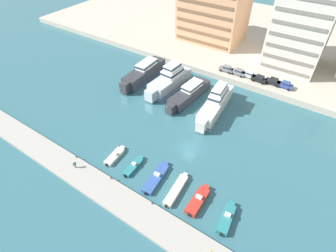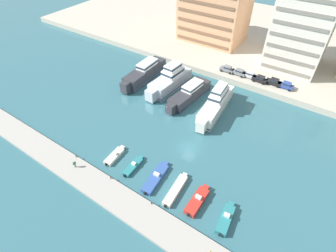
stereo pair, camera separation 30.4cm
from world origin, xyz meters
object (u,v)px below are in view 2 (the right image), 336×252
yacht_charcoal_mid_left (189,94)px  pedestrian_near_edge (74,164)px  car_silver_mid_left (250,75)px  car_black_center_left (260,79)px  motorboat_red_center (197,201)px  yacht_ivory_center_left (216,103)px  motorboat_teal_center_right (226,219)px  motorboat_cream_far_left (115,156)px  car_grey_left (239,72)px  motorboat_cream_center_left (176,190)px  car_blue_center_right (286,85)px  yacht_silver_left (170,80)px  car_grey_far_left (227,69)px  yacht_charcoal_far_left (145,73)px  motorboat_blue_mid_left (156,178)px  car_black_center (274,81)px  motorboat_teal_left (133,166)px

yacht_charcoal_mid_left → pedestrian_near_edge: yacht_charcoal_mid_left is taller
car_silver_mid_left → car_black_center_left: bearing=-9.0°
yacht_charcoal_mid_left → motorboat_red_center: yacht_charcoal_mid_left is taller
car_silver_mid_left → car_black_center_left: same height
yacht_ivory_center_left → motorboat_teal_center_right: bearing=-60.1°
motorboat_teal_center_right → pedestrian_near_edge: size_ratio=4.02×
motorboat_cream_far_left → car_grey_left: bearing=77.6°
yacht_charcoal_mid_left → motorboat_cream_center_left: 29.26m
yacht_ivory_center_left → car_blue_center_right: bearing=55.3°
yacht_charcoal_mid_left → motorboat_cream_far_left: bearing=-95.0°
car_grey_left → motorboat_cream_far_left: bearing=-102.4°
yacht_silver_left → car_grey_left: bearing=45.3°
car_grey_far_left → pedestrian_near_edge: (-9.90, -48.92, -1.09)m
yacht_charcoal_far_left → motorboat_blue_mid_left: (24.01, -27.47, -1.62)m
car_grey_left → car_black_center: same height
yacht_ivory_center_left → car_black_center_left: bearing=72.7°
motorboat_teal_center_right → yacht_silver_left: bearing=137.0°
car_silver_mid_left → car_blue_center_right: (10.08, 0.32, 0.00)m
yacht_charcoal_far_left → car_black_center: 36.19m
motorboat_cream_center_left → pedestrian_near_edge: pedestrian_near_edge is taller
car_blue_center_right → car_grey_left: bearing=-177.1°
motorboat_red_center → motorboat_cream_center_left: bearing=-177.4°
motorboat_cream_center_left → car_black_center_left: (0.47, 42.16, 2.27)m
motorboat_teal_center_right → car_blue_center_right: 43.25m
yacht_silver_left → pedestrian_near_edge: bearing=-88.8°
motorboat_cream_center_left → car_grey_left: car_grey_left is taller
car_black_center → motorboat_red_center: bearing=-89.5°
yacht_charcoal_mid_left → motorboat_cream_center_left: bearing=-64.2°
motorboat_teal_center_right → car_black_center: bearing=97.9°
motorboat_teal_left → car_black_center: car_black_center is taller
yacht_charcoal_mid_left → motorboat_blue_mid_left: 27.36m
car_black_center_left → pedestrian_near_edge: size_ratio=2.49×
motorboat_cream_center_left → pedestrian_near_edge: bearing=-160.7°
yacht_charcoal_mid_left → pedestrian_near_edge: size_ratio=10.28×
yacht_ivory_center_left → motorboat_blue_mid_left: yacht_ivory_center_left is taller
motorboat_blue_mid_left → car_black_center: 43.71m
yacht_ivory_center_left → car_black_center: bearing=63.1°
car_black_center_left → car_blue_center_right: bearing=6.9°
yacht_charcoal_mid_left → motorboat_cream_center_left: yacht_charcoal_mid_left is taller
yacht_silver_left → motorboat_cream_center_left: bearing=-54.4°
car_black_center → car_blue_center_right: 3.24m
car_silver_mid_left → car_black_center_left: (3.20, -0.51, 0.00)m
car_silver_mid_left → motorboat_teal_center_right: bearing=-73.3°
motorboat_blue_mid_left → pedestrian_near_edge: 16.21m
motorboat_red_center → car_grey_left: (-10.20, 42.13, 2.15)m
motorboat_cream_far_left → pedestrian_near_edge: (-4.23, -6.68, 1.22)m
yacht_silver_left → motorboat_cream_far_left: 28.53m
motorboat_teal_left → car_black_center_left: 43.56m
yacht_silver_left → motorboat_blue_mid_left: (15.32, -27.74, -2.05)m
car_silver_mid_left → car_black_center: size_ratio=0.99×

